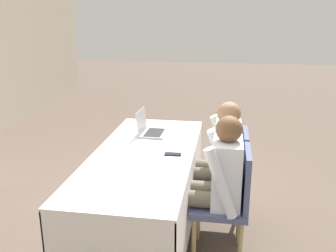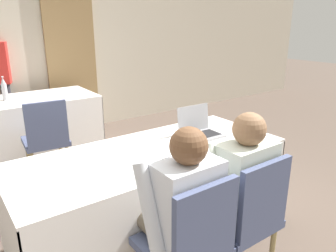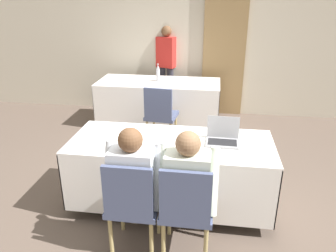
{
  "view_description": "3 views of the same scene",
  "coord_description": "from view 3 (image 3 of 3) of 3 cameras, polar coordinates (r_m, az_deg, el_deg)",
  "views": [
    {
      "loc": [
        -2.9,
        -0.67,
        1.9
      ],
      "look_at": [
        0.0,
        -0.21,
        1.01
      ],
      "focal_mm": 40.0,
      "sensor_mm": 36.0,
      "label": 1
    },
    {
      "loc": [
        -1.21,
        -1.89,
        1.68
      ],
      "look_at": [
        0.0,
        -0.21,
        1.01
      ],
      "focal_mm": 35.0,
      "sensor_mm": 36.0,
      "label": 2
    },
    {
      "loc": [
        0.4,
        -2.96,
        2.15
      ],
      "look_at": [
        0.0,
        -0.21,
        1.01
      ],
      "focal_mm": 35.0,
      "sensor_mm": 36.0,
      "label": 3
    }
  ],
  "objects": [
    {
      "name": "ground_plane",
      "position": [
        3.68,
        0.49,
        -13.37
      ],
      "size": [
        24.0,
        24.0,
        0.0
      ],
      "primitive_type": "plane",
      "color": "brown"
    },
    {
      "name": "wall_back",
      "position": [
        6.11,
        4.59,
        14.73
      ],
      "size": [
        12.0,
        0.06,
        2.7
      ],
      "color": "beige",
      "rests_on": "ground_plane"
    },
    {
      "name": "curtain_panel",
      "position": [
        6.04,
        9.83,
        14.16
      ],
      "size": [
        0.75,
        0.04,
        2.65
      ],
      "color": "olive",
      "rests_on": "ground_plane"
    },
    {
      "name": "conference_table_near",
      "position": [
        3.38,
        0.52,
        -5.35
      ],
      "size": [
        2.05,
        0.85,
        0.76
      ],
      "color": "white",
      "rests_on": "ground_plane"
    },
    {
      "name": "conference_table_far",
      "position": [
        5.59,
        -1.63,
        6.01
      ],
      "size": [
        2.05,
        0.85,
        0.76
      ],
      "color": "white",
      "rests_on": "ground_plane"
    },
    {
      "name": "laptop",
      "position": [
        3.3,
        9.47,
        -2.1
      ],
      "size": [
        0.33,
        0.27,
        0.24
      ],
      "rotation": [
        0.0,
        0.0,
        -0.03
      ],
      "color": "#99999E",
      "rests_on": "conference_table_near"
    },
    {
      "name": "cell_phone",
      "position": [
        3.07,
        -0.11,
        -4.53
      ],
      "size": [
        0.07,
        0.14,
        0.01
      ],
      "rotation": [
        0.0,
        0.0,
        0.03
      ],
      "color": "black",
      "rests_on": "conference_table_near"
    },
    {
      "name": "paper_beside_laptop",
      "position": [
        3.38,
        -11.9,
        -2.53
      ],
      "size": [
        0.28,
        0.34,
        0.0
      ],
      "rotation": [
        0.0,
        0.0,
        -0.27
      ],
      "color": "white",
      "rests_on": "conference_table_near"
    },
    {
      "name": "paper_centre_table",
      "position": [
        3.41,
        7.04,
        -1.97
      ],
      "size": [
        0.23,
        0.31,
        0.0
      ],
      "rotation": [
        0.0,
        0.0,
        -0.07
      ],
      "color": "white",
      "rests_on": "conference_table_near"
    },
    {
      "name": "paper_left_edge",
      "position": [
        3.21,
        -6.13,
        -3.52
      ],
      "size": [
        0.29,
        0.35,
        0.0
      ],
      "rotation": [
        0.0,
        0.0,
        0.31
      ],
      "color": "white",
      "rests_on": "conference_table_near"
    },
    {
      "name": "water_bottle",
      "position": [
        5.56,
        -1.76,
        9.18
      ],
      "size": [
        0.06,
        0.06,
        0.29
      ],
      "color": "#B7B7C1",
      "rests_on": "conference_table_far"
    },
    {
      "name": "chair_near_left",
      "position": [
        2.84,
        -6.21,
        -13.09
      ],
      "size": [
        0.44,
        0.44,
        0.91
      ],
      "rotation": [
        0.0,
        0.0,
        3.14
      ],
      "color": "tan",
      "rests_on": "ground_plane"
    },
    {
      "name": "chair_near_right",
      "position": [
        2.78,
        3.19,
        -13.92
      ],
      "size": [
        0.44,
        0.44,
        0.91
      ],
      "rotation": [
        0.0,
        0.0,
        3.14
      ],
      "color": "tan",
      "rests_on": "ground_plane"
    },
    {
      "name": "chair_far_spare",
      "position": [
        4.79,
        -1.34,
        2.28
      ],
      "size": [
        0.48,
        0.48,
        0.91
      ],
      "rotation": [
        0.0,
        0.0,
        3.05
      ],
      "color": "tan",
      "rests_on": "ground_plane"
    },
    {
      "name": "person_checkered_shirt",
      "position": [
        2.84,
        -5.83,
        -9.26
      ],
      "size": [
        0.5,
        0.52,
        1.17
      ],
      "rotation": [
        0.0,
        0.0,
        3.14
      ],
      "color": "#665B4C",
      "rests_on": "ground_plane"
    },
    {
      "name": "person_white_shirt",
      "position": [
        2.77,
        3.47,
        -10.0
      ],
      "size": [
        0.5,
        0.52,
        1.17
      ],
      "rotation": [
        0.0,
        0.0,
        3.14
      ],
      "color": "#665B4C",
      "rests_on": "ground_plane"
    },
    {
      "name": "person_red_shirt",
      "position": [
        6.2,
        -0.26,
        10.81
      ],
      "size": [
        0.39,
        0.3,
        1.59
      ],
      "rotation": [
        0.0,
        0.0,
        -0.35
      ],
      "color": "#33333D",
      "rests_on": "ground_plane"
    }
  ]
}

